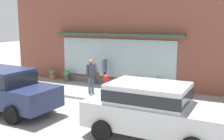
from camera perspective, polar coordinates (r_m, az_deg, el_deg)
name	(u,v)px	position (r m, az deg, el deg)	size (l,w,h in m)	color
ground_plane	(89,99)	(12.80, -4.70, -5.85)	(60.00, 60.00, 0.00)	gray
curb_strip	(87,98)	(12.61, -5.17, -5.81)	(14.00, 0.24, 0.12)	#B2B2AD
storefront	(119,37)	(15.15, 1.38, 6.70)	(14.00, 0.81, 5.35)	brown
fire_hydrant	(106,85)	(13.26, -1.19, -2.99)	(0.44, 0.41, 0.99)	red
pedestrian_with_handbag	(91,74)	(13.50, -4.26, -0.75)	(0.41, 0.63, 1.67)	#475675
pedestrian_passerby	(105,68)	(14.95, -1.49, 0.32)	(0.28, 0.50, 1.65)	#232328
parked_car_navy	(2,87)	(11.72, -21.52, -3.24)	(4.70, 2.17, 1.67)	navy
parked_car_silver	(152,108)	(8.45, 8.24, -7.67)	(4.22, 2.00, 1.67)	silver
potted_plant_near_hydrant	(67,75)	(16.50, -9.27, -1.01)	(0.39, 0.39, 0.67)	#4C4C51
potted_plant_corner_tall	(180,88)	(13.97, 13.82, -3.69)	(0.32, 0.32, 0.47)	#4C4C51
potted_plant_by_entrance	(94,73)	(15.76, -3.68, -0.67)	(0.48, 0.48, 1.18)	#4C4C51
potted_plant_doorstep	(137,83)	(14.45, 5.10, -2.71)	(0.32, 0.32, 0.64)	#33473D
potted_plant_low_front	(52,75)	(17.10, -12.18, -0.94)	(0.35, 0.35, 0.62)	#9E6042
potted_plant_window_right	(157,83)	(14.27, 9.24, -2.69)	(0.43, 0.43, 0.80)	#B7B2A3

